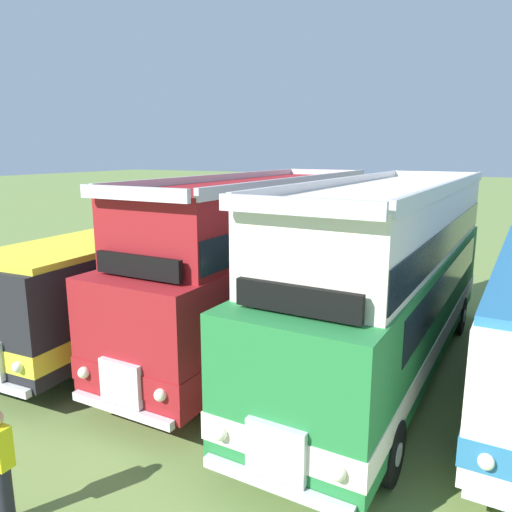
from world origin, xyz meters
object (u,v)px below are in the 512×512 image
(bus_first_in_row, at_px, (155,267))
(bus_second_in_row, at_px, (262,257))
(marshal_person, at_px, (1,467))
(bus_third_in_row, at_px, (390,274))

(bus_first_in_row, height_order, bus_second_in_row, bus_second_in_row)
(marshal_person, bearing_deg, bus_third_in_row, 64.56)
(bus_first_in_row, relative_size, bus_third_in_row, 1.00)
(bus_first_in_row, relative_size, marshal_person, 6.48)
(bus_second_in_row, bearing_deg, bus_third_in_row, -4.58)
(bus_third_in_row, relative_size, marshal_person, 6.47)
(bus_second_in_row, bearing_deg, bus_first_in_row, -176.32)
(bus_first_in_row, height_order, bus_third_in_row, bus_third_in_row)
(bus_first_in_row, xyz_separation_m, bus_second_in_row, (3.43, 0.22, 0.60))
(bus_first_in_row, bearing_deg, bus_second_in_row, 3.68)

